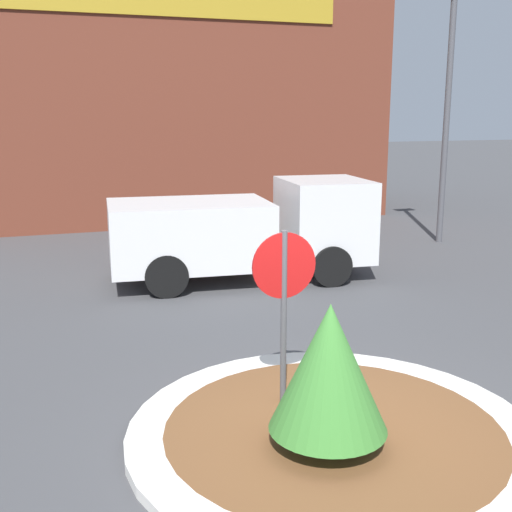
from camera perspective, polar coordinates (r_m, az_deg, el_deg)
name	(u,v)px	position (r m, az deg, el deg)	size (l,w,h in m)	color
ground_plane	(333,438)	(7.28, 6.84, -15.75)	(120.00, 120.00, 0.00)	#474749
traffic_island	(333,433)	(7.25, 6.86, -15.32)	(4.46, 4.46, 0.12)	silver
stop_sign	(284,288)	(7.26, 2.50, -2.87)	(0.76, 0.07, 2.17)	#4C4C51
island_shrub	(329,367)	(6.47, 6.52, -9.80)	(1.20, 1.20, 1.52)	brown
utility_truck	(244,229)	(13.29, -1.04, 2.41)	(5.50, 2.52, 2.06)	silver
storefront_building	(153,105)	(22.35, -9.14, 13.15)	(14.58, 6.07, 7.34)	brown
light_pole	(448,97)	(17.75, 16.70, 13.35)	(0.70, 0.30, 6.50)	#4C4C51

